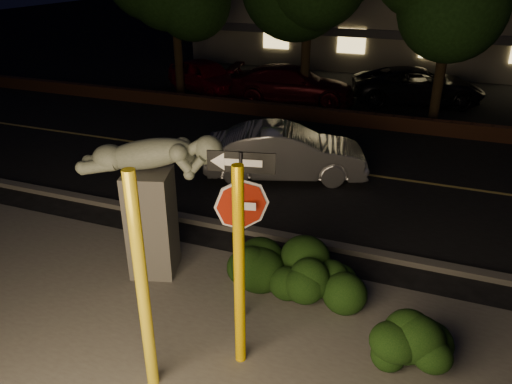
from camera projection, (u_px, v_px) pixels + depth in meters
The scene contains 19 objects.
ground at pixel (349, 137), 16.66m from camera, with size 90.00×90.00×0.00m, color black.
patio at pixel (202, 366), 7.37m from camera, with size 14.00×6.00×0.02m, color #4C4944.
road at pixel (328, 170), 14.12m from camera, with size 80.00×8.00×0.01m, color black.
lane_marking at pixel (328, 169), 14.12m from camera, with size 80.00×0.12×0.01m, color tan.
curb at pixel (284, 237), 10.64m from camera, with size 80.00×0.25×0.12m, color #4C4944.
brick_wall at pixel (357, 119), 17.65m from camera, with size 40.00×0.35×0.50m, color #4F2A19.
parking_lot at pixel (380, 89), 22.56m from camera, with size 40.00×12.00×0.01m, color black.
building at pixel (404, 23), 28.44m from camera, with size 22.00×10.20×4.00m.
yellow_pole_left at pixel (142, 288), 6.38m from camera, with size 0.16×0.16×3.29m, color yellow.
yellow_pole_right at pixel (239, 272), 6.82m from camera, with size 0.16×0.16×3.16m, color #F4BF00.
signpost at pixel (242, 206), 7.46m from camera, with size 0.99×0.24×2.96m.
sculpture at pixel (151, 191), 8.89m from camera, with size 2.56×1.35×2.76m.
hedge_center at pixel (277, 266), 8.79m from camera, with size 2.08×0.98×1.08m, color black.
hedge_right at pixel (324, 269), 8.66m from camera, with size 1.74×0.93×1.14m, color black.
hedge_far_right at pixel (411, 344), 7.18m from camera, with size 1.26×0.78×0.87m, color black.
silver_sedan at pixel (285, 152), 13.39m from camera, with size 1.50×4.29×1.41m, color silver.
parked_car_red at pixel (206, 76), 21.78m from camera, with size 1.69×4.20×1.43m, color maroon.
parked_car_darkred at pixel (292, 85), 20.26m from camera, with size 2.07×5.09×1.48m, color #3D070E.
parked_car_dark at pixel (418, 86), 20.15m from camera, with size 2.39×5.19×1.44m, color black.
Camera 1 is at (2.73, -5.90, 5.50)m, focal length 35.00 mm.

